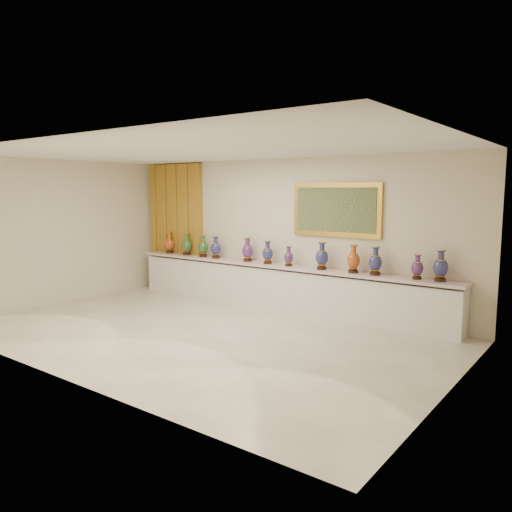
% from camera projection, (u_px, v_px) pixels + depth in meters
% --- Properties ---
extents(ground, '(8.00, 8.00, 0.00)m').
position_uv_depth(ground, '(200.00, 334.00, 8.26)').
color(ground, beige).
rests_on(ground, ground).
extents(room, '(8.00, 8.00, 8.00)m').
position_uv_depth(room, '(197.00, 225.00, 11.40)').
color(room, beige).
rests_on(room, ground).
extents(counter, '(7.28, 0.48, 0.90)m').
position_uv_depth(counter, '(278.00, 287.00, 10.01)').
color(counter, white).
rests_on(counter, ground).
extents(vase_0, '(0.25, 0.25, 0.49)m').
position_uv_depth(vase_0, '(170.00, 244.00, 11.76)').
color(vase_0, '#32190E').
rests_on(vase_0, counter).
extents(vase_1, '(0.28, 0.28, 0.50)m').
position_uv_depth(vase_1, '(187.00, 245.00, 11.41)').
color(vase_1, '#32190E').
rests_on(vase_1, counter).
extents(vase_2, '(0.23, 0.23, 0.49)m').
position_uv_depth(vase_2, '(203.00, 247.00, 11.09)').
color(vase_2, '#32190E').
rests_on(vase_2, counter).
extents(vase_3, '(0.28, 0.28, 0.49)m').
position_uv_depth(vase_3, '(216.00, 248.00, 10.84)').
color(vase_3, '#32190E').
rests_on(vase_3, counter).
extents(vase_4, '(0.27, 0.27, 0.50)m').
position_uv_depth(vase_4, '(248.00, 251.00, 10.37)').
color(vase_4, '#32190E').
rests_on(vase_4, counter).
extents(vase_5, '(0.28, 0.28, 0.46)m').
position_uv_depth(vase_5, '(268.00, 253.00, 10.04)').
color(vase_5, '#32190E').
rests_on(vase_5, counter).
extents(vase_6, '(0.22, 0.22, 0.39)m').
position_uv_depth(vase_6, '(289.00, 257.00, 9.72)').
color(vase_6, '#32190E').
rests_on(vase_6, counter).
extents(vase_7, '(0.26, 0.26, 0.52)m').
position_uv_depth(vase_7, '(322.00, 257.00, 9.29)').
color(vase_7, '#32190E').
rests_on(vase_7, counter).
extents(vase_8, '(0.25, 0.25, 0.51)m').
position_uv_depth(vase_8, '(353.00, 260.00, 8.91)').
color(vase_8, '#32190E').
rests_on(vase_8, counter).
extents(vase_9, '(0.26, 0.26, 0.50)m').
position_uv_depth(vase_9, '(375.00, 262.00, 8.67)').
color(vase_9, '#32190E').
rests_on(vase_9, counter).
extents(vase_10, '(0.24, 0.24, 0.42)m').
position_uv_depth(vase_10, '(417.00, 268.00, 8.26)').
color(vase_10, '#32190E').
rests_on(vase_10, counter).
extents(vase_11, '(0.28, 0.28, 0.52)m').
position_uv_depth(vase_11, '(441.00, 267.00, 8.05)').
color(vase_11, '#32190E').
rests_on(vase_11, counter).
extents(label_card, '(0.10, 0.06, 0.00)m').
position_uv_depth(label_card, '(196.00, 257.00, 11.09)').
color(label_card, white).
rests_on(label_card, counter).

